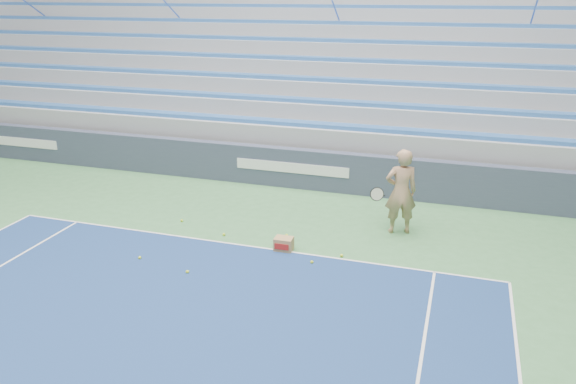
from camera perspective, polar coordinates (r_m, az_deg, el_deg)
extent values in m
cube|color=white|center=(12.17, -5.07, -5.33)|extent=(10.97, 0.05, 0.00)
cube|color=#363E53|center=(15.49, 0.54, 2.46)|extent=(30.00, 0.30, 1.10)
cube|color=white|center=(19.86, -25.36, 4.58)|extent=(2.60, 0.02, 0.28)
cube|color=white|center=(15.33, 0.36, 2.47)|extent=(3.20, 0.02, 0.28)
cube|color=#94979C|center=(19.73, 4.47, 6.21)|extent=(30.00, 8.50, 1.10)
cube|color=#94979C|center=(19.55, 4.53, 8.48)|extent=(30.00, 8.50, 0.50)
cube|color=#2E5FA9|center=(15.82, 1.28, 6.97)|extent=(29.60, 0.42, 0.11)
cube|color=#94979C|center=(19.87, 4.86, 10.12)|extent=(30.00, 7.65, 0.50)
cube|color=#2E5FA9|center=(16.52, 2.14, 9.29)|extent=(29.60, 0.42, 0.11)
cube|color=#94979C|center=(20.20, 5.18, 11.71)|extent=(30.00, 6.80, 0.50)
cube|color=#2E5FA9|center=(17.25, 2.94, 11.40)|extent=(29.60, 0.42, 0.11)
cube|color=#94979C|center=(20.55, 5.49, 13.24)|extent=(30.00, 5.95, 0.50)
cube|color=#2E5FA9|center=(18.00, 3.68, 13.35)|extent=(29.60, 0.42, 0.11)
cube|color=#94979C|center=(20.92, 5.80, 14.72)|extent=(30.00, 5.10, 0.50)
cube|color=#2E5FA9|center=(18.78, 4.38, 15.13)|extent=(29.60, 0.42, 0.11)
cube|color=#94979C|center=(21.29, 6.10, 16.15)|extent=(30.00, 4.25, 0.50)
cube|color=#2E5FA9|center=(19.57, 5.03, 16.77)|extent=(29.60, 0.42, 0.11)
cube|color=#94979C|center=(21.69, 6.39, 17.53)|extent=(30.00, 3.40, 0.50)
cube|color=#2E5FA9|center=(20.38, 5.63, 18.27)|extent=(29.60, 0.42, 0.11)
cube|color=#94979C|center=(23.68, 7.34, 15.98)|extent=(31.00, 0.40, 7.30)
cylinder|color=blue|center=(24.83, -24.63, 16.80)|extent=(0.05, 8.53, 5.04)
cylinder|color=blue|center=(21.36, -11.89, 17.88)|extent=(0.05, 8.53, 5.04)
cylinder|color=blue|center=(19.19, 4.80, 18.04)|extent=(0.05, 8.53, 5.04)
cylinder|color=blue|center=(18.76, 23.75, 16.49)|extent=(0.05, 8.53, 5.04)
imported|color=tan|center=(12.65, 11.40, 0.04)|extent=(0.83, 0.68, 1.95)
cylinder|color=black|center=(12.46, 9.66, -0.27)|extent=(0.12, 0.27, 0.08)
cylinder|color=beige|center=(12.18, 9.02, -0.21)|extent=(0.29, 0.16, 0.28)
torus|color=black|center=(12.18, 9.02, -0.21)|extent=(0.31, 0.18, 0.30)
cube|color=#9F7C4D|center=(11.84, -0.44, -5.30)|extent=(0.39, 0.29, 0.29)
cube|color=#B21E19|center=(11.71, -0.66, -5.60)|extent=(0.30, 0.02, 0.13)
sphere|color=#C3D72C|center=(12.51, -0.14, -4.42)|extent=(0.07, 0.07, 0.07)
sphere|color=#C3D72C|center=(11.65, 5.47, -6.44)|extent=(0.07, 0.07, 0.07)
sphere|color=#C3D72C|center=(11.34, 2.44, -7.12)|extent=(0.07, 0.07, 0.07)
sphere|color=#C3D72C|center=(11.14, -10.19, -7.98)|extent=(0.07, 0.07, 0.07)
sphere|color=#C3D72C|center=(11.90, -14.82, -6.47)|extent=(0.07, 0.07, 0.07)
sphere|color=#C3D72C|center=(12.64, -6.53, -4.30)|extent=(0.07, 0.07, 0.07)
sphere|color=#C3D72C|center=(13.53, -10.74, -2.87)|extent=(0.07, 0.07, 0.07)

